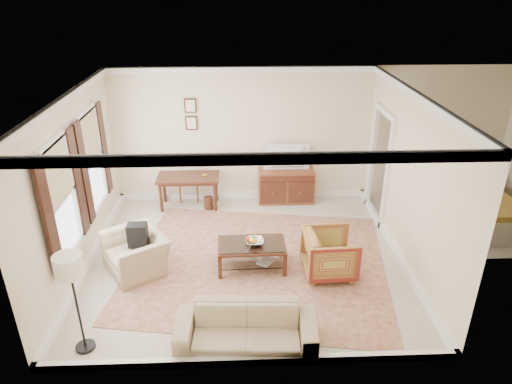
{
  "coord_description": "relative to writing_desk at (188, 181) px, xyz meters",
  "views": [
    {
      "loc": [
        -0.09,
        -6.82,
        4.51
      ],
      "look_at": [
        0.2,
        0.3,
        1.15
      ],
      "focal_mm": 32.0,
      "sensor_mm": 36.0,
      "label": 1
    }
  ],
  "objects": [
    {
      "name": "coffee_table",
      "position": [
        1.27,
        -2.36,
        -0.23
      ],
      "size": [
        1.14,
        0.69,
        0.48
      ],
      "rotation": [
        0.0,
        0.0,
        0.02
      ],
      "color": "#4C2315",
      "rests_on": "room_shell"
    },
    {
      "name": "backpack",
      "position": [
        -0.62,
        -2.29,
        0.1
      ],
      "size": [
        0.37,
        0.39,
        0.4
      ],
      "primitive_type": "cube",
      "rotation": [
        0.0,
        0.0,
        -0.88
      ],
      "color": "black",
      "rests_on": "club_armchair"
    },
    {
      "name": "club_armchair",
      "position": [
        -0.67,
        -2.36,
        -0.15
      ],
      "size": [
        1.11,
        1.22,
        0.89
      ],
      "primitive_type": "imported",
      "rotation": [
        0.0,
        0.0,
        -1.0
      ],
      "color": "tan",
      "rests_on": "room_shell"
    },
    {
      "name": "tv",
      "position": [
        2.1,
        0.14,
        0.62
      ],
      "size": [
        0.94,
        0.54,
        0.12
      ],
      "primitive_type": "imported",
      "rotation": [
        0.0,
        0.0,
        3.14
      ],
      "color": "black",
      "rests_on": "sideboard"
    },
    {
      "name": "fruit_bowl",
      "position": [
        1.32,
        -2.38,
        -0.06
      ],
      "size": [
        0.42,
        0.42,
        0.1
      ],
      "primitive_type": "imported",
      "color": "silver",
      "rests_on": "coffee_table"
    },
    {
      "name": "room_shell",
      "position": [
        1.17,
        -2.08,
        1.88
      ],
      "size": [
        5.51,
        5.01,
        2.91
      ],
      "color": "beige",
      "rests_on": "ground"
    },
    {
      "name": "window_front",
      "position": [
        -1.53,
        -2.78,
        0.95
      ],
      "size": [
        0.12,
        1.56,
        1.8
      ],
      "primitive_type": null,
      "color": "#CCB284",
      "rests_on": "room_shell"
    },
    {
      "name": "annex_bedroom",
      "position": [
        5.66,
        -0.93,
        -0.26
      ],
      "size": [
        3.0,
        2.7,
        2.9
      ],
      "color": "beige",
      "rests_on": "ground"
    },
    {
      "name": "rug",
      "position": [
        1.37,
        -2.27,
        -0.59
      ],
      "size": [
        4.86,
        4.34,
        0.01
      ],
      "primitive_type": "cube",
      "rotation": [
        0.0,
        0.0,
        -0.16
      ],
      "color": "brown",
      "rests_on": "room_shell"
    },
    {
      "name": "desk_chair",
      "position": [
        -0.03,
        0.35,
        -0.07
      ],
      "size": [
        0.53,
        0.53,
        1.05
      ],
      "primitive_type": null,
      "rotation": [
        0.0,
        0.0,
        -0.21
      ],
      "color": "brown",
      "rests_on": "room_shell"
    },
    {
      "name": "window_rear",
      "position": [
        -1.53,
        -1.18,
        0.95
      ],
      "size": [
        0.12,
        1.56,
        1.8
      ],
      "primitive_type": null,
      "color": "#CCB284",
      "rests_on": "room_shell"
    },
    {
      "name": "writing_desk",
      "position": [
        0.0,
        0.0,
        0.0
      ],
      "size": [
        1.29,
        0.65,
        0.71
      ],
      "color": "#4C2315",
      "rests_on": "room_shell"
    },
    {
      "name": "striped_armchair",
      "position": [
        2.55,
        -2.59,
        -0.17
      ],
      "size": [
        0.81,
        0.86,
        0.84
      ],
      "primitive_type": "imported",
      "rotation": [
        0.0,
        0.0,
        1.62
      ],
      "color": "maroon",
      "rests_on": "room_shell"
    },
    {
      "name": "framed_prints",
      "position": [
        0.1,
        0.39,
        1.34
      ],
      "size": [
        0.25,
        0.04,
        0.68
      ],
      "primitive_type": null,
      "color": "#4C2315",
      "rests_on": "room_shell"
    },
    {
      "name": "floor_lamp",
      "position": [
        -1.03,
        -4.16,
        0.62
      ],
      "size": [
        0.36,
        0.36,
        1.46
      ],
      "color": "black",
      "rests_on": "room_shell"
    },
    {
      "name": "sideboard",
      "position": [
        2.1,
        0.16,
        -0.23
      ],
      "size": [
        1.2,
        0.46,
        0.74
      ],
      "primitive_type": "cube",
      "color": "brown",
      "rests_on": "room_shell"
    },
    {
      "name": "book_a",
      "position": [
        1.2,
        -2.24,
        -0.41
      ],
      "size": [
        0.24,
        0.2,
        0.38
      ],
      "primitive_type": "imported",
      "rotation": [
        0.0,
        0.0,
        0.66
      ],
      "color": "brown",
      "rests_on": "coffee_table"
    },
    {
      "name": "book_b",
      "position": [
        1.43,
        -2.39,
        -0.41
      ],
      "size": [
        0.23,
        0.2,
        0.38
      ],
      "primitive_type": "imported",
      "rotation": [
        0.0,
        0.0,
        -0.72
      ],
      "color": "brown",
      "rests_on": "coffee_table"
    },
    {
      "name": "desk_lamp",
      "position": [
        0.35,
        0.0,
        0.36
      ],
      "size": [
        0.32,
        0.32,
        0.5
      ],
      "primitive_type": null,
      "color": "silver",
      "rests_on": "writing_desk"
    },
    {
      "name": "doorway",
      "position": [
        3.88,
        -0.58,
        0.48
      ],
      "size": [
        0.1,
        1.12,
        2.25
      ],
      "primitive_type": null,
      "color": "white",
      "rests_on": "room_shell"
    },
    {
      "name": "sofa",
      "position": [
        1.13,
        -4.17,
        -0.23
      ],
      "size": [
        1.9,
        0.65,
        0.73
      ],
      "primitive_type": "imported",
      "rotation": [
        0.0,
        0.0,
        -0.05
      ],
      "color": "tan",
      "rests_on": "room_shell"
    }
  ]
}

